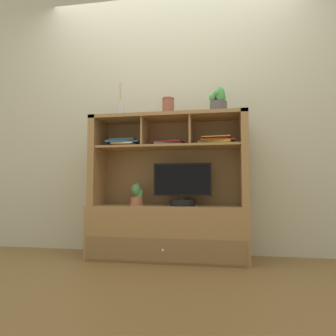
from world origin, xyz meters
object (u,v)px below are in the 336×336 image
(media_console, at_px, (168,214))
(diffuser_bottle, at_px, (120,111))
(potted_orchid, at_px, (137,194))
(magazine_stack_left, at_px, (168,144))
(magazine_stack_centre, at_px, (217,141))
(magazine_stack_right, at_px, (124,143))
(ceramic_vase, at_px, (168,107))
(tv_monitor, at_px, (182,188))
(potted_succulent, at_px, (218,102))

(media_console, distance_m, diffuser_bottle, 1.02)
(potted_orchid, relative_size, magazine_stack_left, 0.59)
(magazine_stack_left, distance_m, magazine_stack_centre, 0.43)
(potted_orchid, xyz_separation_m, magazine_stack_left, (0.27, 0.05, 0.44))
(magazine_stack_right, relative_size, ceramic_vase, 1.91)
(media_console, xyz_separation_m, magazine_stack_left, (-0.01, 0.04, 0.61))
(tv_monitor, height_order, potted_succulent, potted_succulent)
(media_console, distance_m, ceramic_vase, 0.94)
(tv_monitor, distance_m, diffuser_bottle, 0.90)
(media_console, distance_m, tv_monitor, 0.26)
(media_console, bearing_deg, potted_succulent, -4.62)
(media_console, height_order, magazine_stack_left, media_console)
(media_console, xyz_separation_m, magazine_stack_centre, (0.42, -0.00, 0.62))
(diffuser_bottle, bearing_deg, tv_monitor, -2.72)
(magazine_stack_left, height_order, magazine_stack_right, magazine_stack_right)
(magazine_stack_centre, bearing_deg, magazine_stack_right, -178.11)
(diffuser_bottle, relative_size, ceramic_vase, 1.99)
(tv_monitor, height_order, magazine_stack_right, magazine_stack_right)
(diffuser_bottle, xyz_separation_m, potted_succulent, (0.88, -0.02, 0.03))
(potted_succulent, bearing_deg, potted_orchid, 177.60)
(potted_orchid, xyz_separation_m, potted_succulent, (0.72, -0.03, 0.78))
(magazine_stack_right, distance_m, potted_succulent, 0.89)
(tv_monitor, distance_m, magazine_stack_left, 0.42)
(magazine_stack_centre, relative_size, potted_succulent, 1.43)
(magazine_stack_centre, height_order, magazine_stack_right, magazine_stack_centre)
(tv_monitor, bearing_deg, ceramic_vase, 161.20)
(magazine_stack_centre, xyz_separation_m, magazine_stack_right, (-0.81, -0.03, 0.00))
(magazine_stack_left, height_order, diffuser_bottle, diffuser_bottle)
(tv_monitor, xyz_separation_m, potted_orchid, (-0.41, 0.04, -0.06))
(diffuser_bottle, bearing_deg, media_console, 1.90)
(magazine_stack_right, bearing_deg, magazine_stack_left, 10.73)
(magazine_stack_right, height_order, diffuser_bottle, diffuser_bottle)
(tv_monitor, distance_m, magazine_stack_centre, 0.49)
(potted_orchid, height_order, magazine_stack_centre, magazine_stack_centre)
(magazine_stack_left, bearing_deg, magazine_stack_centre, -6.12)
(potted_orchid, bearing_deg, magazine_stack_right, -168.66)
(tv_monitor, height_order, ceramic_vase, ceramic_vase)
(media_console, bearing_deg, diffuser_bottle, -178.10)
(magazine_stack_left, distance_m, magazine_stack_right, 0.39)
(potted_orchid, bearing_deg, ceramic_vase, 1.65)
(magazine_stack_left, bearing_deg, potted_orchid, -169.52)
(magazine_stack_centre, xyz_separation_m, diffuser_bottle, (-0.86, -0.01, 0.30))
(magazine_stack_left, bearing_deg, ceramic_vase, -79.20)
(tv_monitor, xyz_separation_m, magazine_stack_centre, (0.29, 0.04, 0.39))
(potted_orchid, bearing_deg, magazine_stack_centre, 0.35)
(diffuser_bottle, relative_size, potted_succulent, 1.50)
(potted_succulent, bearing_deg, ceramic_vase, 175.04)
(magazine_stack_left, distance_m, potted_succulent, 0.57)
(magazine_stack_centre, relative_size, magazine_stack_right, 0.99)
(potted_orchid, distance_m, diffuser_bottle, 0.77)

